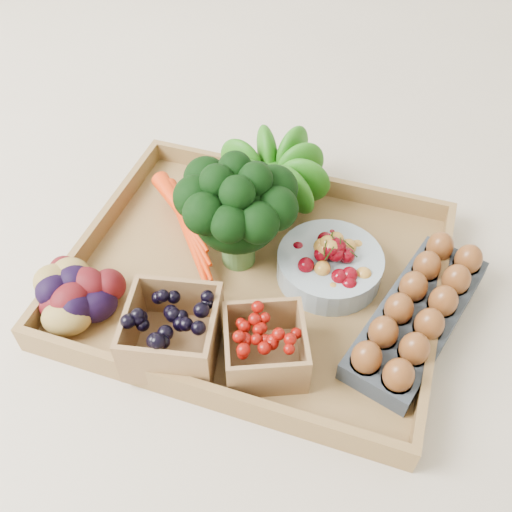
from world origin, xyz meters
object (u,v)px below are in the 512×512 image
(cherry_bowl, at_px, (329,266))
(egg_carton, at_px, (417,317))
(broccoli, at_px, (238,229))
(tray, at_px, (256,279))

(cherry_bowl, relative_size, egg_carton, 0.56)
(broccoli, distance_m, cherry_bowl, 0.15)
(tray, height_order, egg_carton, egg_carton)
(tray, xyz_separation_m, cherry_bowl, (0.11, 0.04, 0.03))
(cherry_bowl, height_order, egg_carton, cherry_bowl)
(tray, distance_m, cherry_bowl, 0.12)
(tray, xyz_separation_m, egg_carton, (0.25, -0.01, 0.02))
(cherry_bowl, distance_m, egg_carton, 0.15)
(tray, distance_m, broccoli, 0.09)
(broccoli, bearing_deg, cherry_bowl, 5.39)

